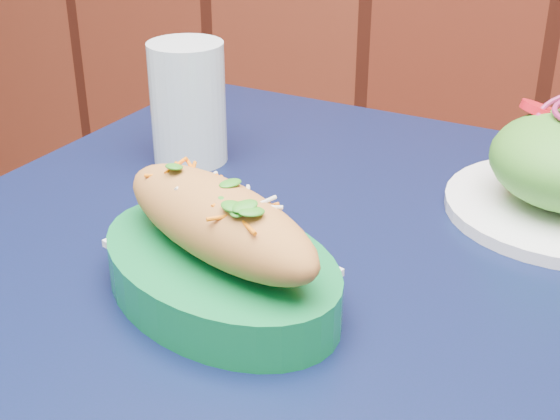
% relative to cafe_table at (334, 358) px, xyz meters
% --- Properties ---
extents(cafe_table, '(0.86, 0.86, 0.75)m').
position_rel_cafe_table_xyz_m(cafe_table, '(0.00, 0.00, 0.00)').
color(cafe_table, black).
rests_on(cafe_table, ground).
extents(banh_mi_basket, '(0.27, 0.23, 0.11)m').
position_rel_cafe_table_xyz_m(banh_mi_basket, '(-0.07, -0.07, 0.13)').
color(banh_mi_basket, '#0D7436').
rests_on(banh_mi_basket, cafe_table).
extents(water_glass, '(0.08, 0.08, 0.13)m').
position_rel_cafe_table_xyz_m(water_glass, '(-0.23, 0.17, 0.15)').
color(water_glass, silver).
rests_on(water_glass, cafe_table).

